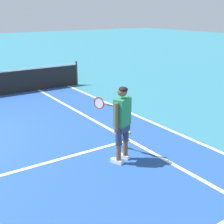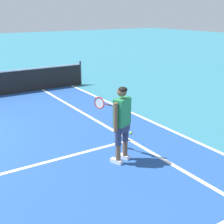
% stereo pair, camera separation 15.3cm
% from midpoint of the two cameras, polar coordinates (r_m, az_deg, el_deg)
% --- Properties ---
extents(line_singles_right, '(0.10, 9.90, 0.01)m').
position_cam_midpoint_polar(line_singles_right, '(9.23, -2.69, -2.19)').
color(line_singles_right, white).
rests_on(line_singles_right, ground).
extents(line_doubles_right, '(0.10, 9.90, 0.01)m').
position_cam_midpoint_polar(line_doubles_right, '(9.97, 4.09, -0.65)').
color(line_doubles_right, white).
rests_on(line_doubles_right, ground).
extents(tennis_player, '(0.57, 1.23, 1.71)m').
position_cam_midpoint_polar(tennis_player, '(6.67, 1.09, -1.33)').
color(tennis_player, white).
rests_on(tennis_player, ground).
extents(tennis_ball_near_feet, '(0.07, 0.07, 0.07)m').
position_cam_midpoint_polar(tennis_ball_near_feet, '(8.50, 2.75, -3.83)').
color(tennis_ball_near_feet, '#CCE02D').
rests_on(tennis_ball_near_feet, ground).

